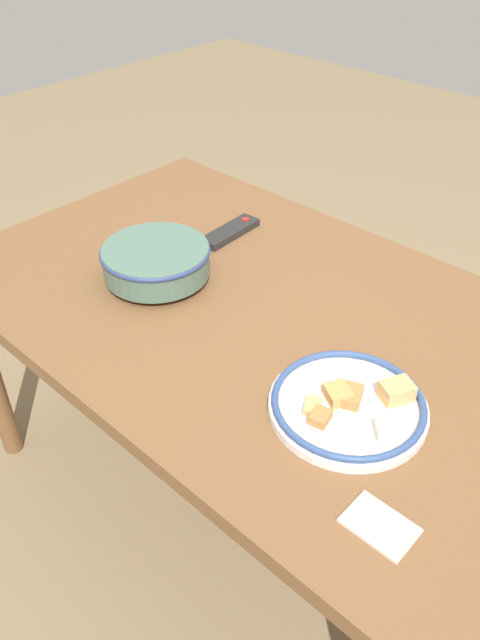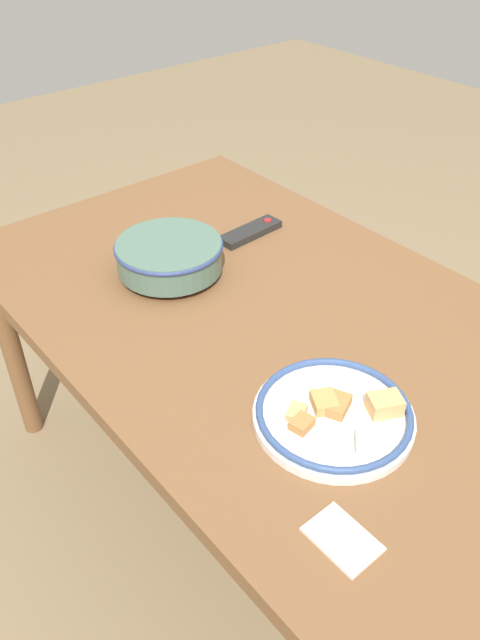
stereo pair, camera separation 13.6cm
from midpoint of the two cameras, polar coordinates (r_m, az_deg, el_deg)
name	(u,v)px [view 1 (the left image)]	position (r m, az deg, el deg)	size (l,w,h in m)	color
ground_plane	(256,495)	(1.99, -0.52, -15.79)	(8.00, 8.00, 0.00)	#7F6B4C
dining_table	(261,330)	(1.52, -0.66, -1.01)	(1.57, 0.96, 0.72)	brown
noodle_bowl	(156,261)	(1.57, -10.16, 5.28)	(0.27, 0.27, 0.09)	#4C6B5B
food_plate	(349,405)	(1.22, 6.78, -7.83)	(0.31, 0.31, 0.05)	white
tv_remote	(230,232)	(1.76, -3.16, 7.99)	(0.07, 0.20, 0.02)	black
folded_napkin	(380,526)	(1.07, 8.93, -18.27)	(0.11, 0.08, 0.01)	beige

